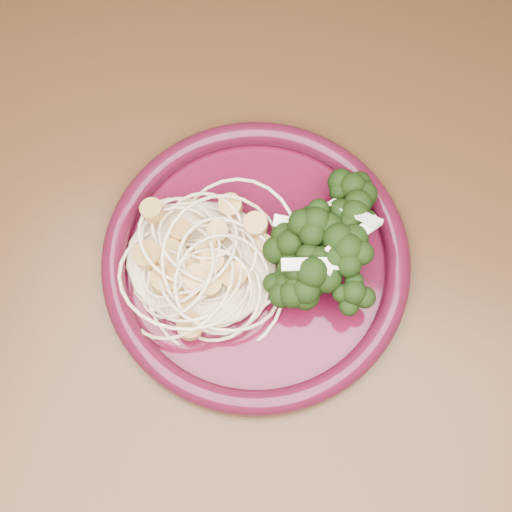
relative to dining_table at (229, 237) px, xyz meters
The scene contains 6 objects.
dining_table is the anchor object (origin of this frame).
dinner_plate 0.13m from the dining_table, 50.07° to the right, with size 0.34×0.34×0.02m.
spaghetti_pile 0.14m from the dining_table, 89.97° to the right, with size 0.14×0.12×0.03m, color beige.
scallop_cluster 0.17m from the dining_table, 89.97° to the right, with size 0.13×0.13×0.04m, color tan, non-canonical shape.
broccoli_pile 0.17m from the dining_table, 19.33° to the right, with size 0.09×0.15×0.05m, color black.
onion_garnish 0.19m from the dining_table, 19.33° to the right, with size 0.06×0.09×0.05m, color white, non-canonical shape.
Camera 1 is at (0.10, -0.25, 1.35)m, focal length 50.00 mm.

